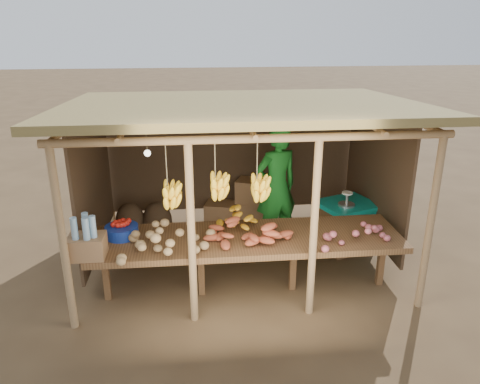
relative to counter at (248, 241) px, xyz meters
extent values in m
plane|color=brown|center=(0.00, 0.95, -0.74)|extent=(60.00, 60.00, 0.00)
cylinder|color=#A68055|center=(-2.10, -0.55, 0.36)|extent=(0.09, 0.09, 2.20)
cylinder|color=#A68055|center=(2.10, -0.55, 0.36)|extent=(0.09, 0.09, 2.20)
cylinder|color=#A68055|center=(-2.10, 2.45, 0.36)|extent=(0.09, 0.09, 2.20)
cylinder|color=#A68055|center=(2.10, 2.45, 0.36)|extent=(0.09, 0.09, 2.20)
cylinder|color=#A68055|center=(-0.70, -0.55, 0.36)|extent=(0.09, 0.09, 2.20)
cylinder|color=#A68055|center=(0.70, -0.55, 0.36)|extent=(0.09, 0.09, 2.20)
cylinder|color=#A68055|center=(0.00, -0.55, 1.46)|extent=(4.40, 0.09, 0.09)
cylinder|color=#A68055|center=(0.00, 2.45, 1.46)|extent=(4.40, 0.09, 0.09)
cube|color=olive|center=(0.00, 0.95, 1.55)|extent=(4.70, 3.50, 0.28)
cube|color=#493422|center=(0.00, 2.43, 0.47)|extent=(4.20, 0.04, 1.98)
cube|color=#493422|center=(-2.08, 1.15, 0.47)|extent=(0.04, 2.40, 1.98)
cube|color=#493422|center=(2.08, 1.15, 0.47)|extent=(0.04, 2.40, 1.98)
cube|color=brown|center=(0.00, 0.00, 0.02)|extent=(3.90, 1.05, 0.08)
cube|color=brown|center=(-1.80, 0.00, -0.38)|extent=(0.08, 0.08, 0.72)
cube|color=brown|center=(-0.60, 0.00, -0.38)|extent=(0.08, 0.08, 0.72)
cube|color=brown|center=(0.60, 0.00, -0.38)|extent=(0.08, 0.08, 0.72)
cube|color=brown|center=(1.80, 0.00, -0.38)|extent=(0.08, 0.08, 0.72)
cylinder|color=navy|center=(-1.58, 0.16, 0.13)|extent=(0.42, 0.42, 0.15)
cube|color=olive|center=(-1.90, -0.35, 0.19)|extent=(0.42, 0.33, 0.26)
imported|color=#186F20|center=(0.60, 1.34, 0.23)|extent=(0.82, 0.68, 1.93)
cube|color=brown|center=(1.67, 1.12, -0.40)|extent=(0.91, 0.85, 0.68)
cube|color=#0C8A82|center=(1.67, 1.12, -0.02)|extent=(1.02, 0.95, 0.07)
cube|color=olive|center=(0.33, 2.15, -0.52)|extent=(0.60, 0.54, 0.40)
cube|color=olive|center=(0.33, 2.15, -0.12)|extent=(0.60, 0.54, 0.40)
cube|color=olive|center=(-0.22, 2.15, -0.52)|extent=(0.60, 0.54, 0.40)
ellipsoid|color=#493422|center=(-1.73, 1.91, -0.45)|extent=(0.49, 0.49, 0.66)
ellipsoid|color=#493422|center=(-1.28, 1.91, -0.45)|extent=(0.49, 0.49, 0.66)
camera|label=1|loc=(-0.64, -5.32, 2.64)|focal=35.00mm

